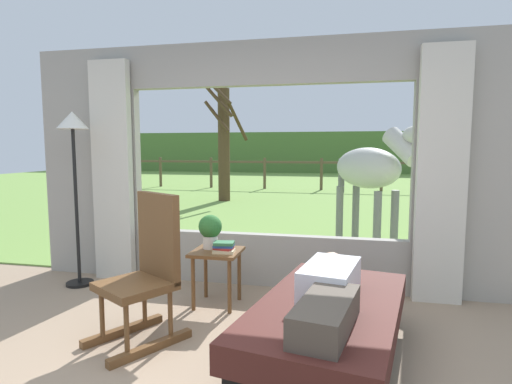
{
  "coord_description": "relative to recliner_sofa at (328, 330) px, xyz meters",
  "views": [
    {
      "loc": [
        0.82,
        -1.96,
        1.46
      ],
      "look_at": [
        0.0,
        1.8,
        1.05
      ],
      "focal_mm": 28.87,
      "sensor_mm": 36.0,
      "label": 1
    }
  ],
  "objects": [
    {
      "name": "side_table",
      "position": [
        -1.06,
        0.81,
        0.21
      ],
      "size": [
        0.44,
        0.44,
        0.52
      ],
      "color": "brown",
      "rests_on": "ground_plane"
    },
    {
      "name": "outdoor_pasture_lawn",
      "position": [
        -0.73,
        12.37,
        -0.21
      ],
      "size": [
        36.0,
        21.68,
        0.02
      ],
      "primitive_type": "cube",
      "color": "#759E47",
      "rests_on": "ground_plane"
    },
    {
      "name": "distant_hill_ridge",
      "position": [
        -0.73,
        22.21,
        0.98
      ],
      "size": [
        36.0,
        2.0,
        2.4
      ],
      "primitive_type": "cube",
      "color": "#517537",
      "rests_on": "ground_plane"
    },
    {
      "name": "curtain_panel_right",
      "position": [
        0.96,
        1.33,
        0.98
      ],
      "size": [
        0.44,
        0.1,
        2.4
      ],
      "primitive_type": "cube",
      "color": "beige",
      "rests_on": "ground_plane"
    },
    {
      "name": "curtain_panel_left",
      "position": [
        -2.42,
        1.33,
        0.98
      ],
      "size": [
        0.44,
        0.1,
        2.4
      ],
      "primitive_type": "cube",
      "color": "beige",
      "rests_on": "ground_plane"
    },
    {
      "name": "floor_lamp_left",
      "position": [
        -2.68,
        1.04,
        1.27
      ],
      "size": [
        0.32,
        0.32,
        1.84
      ],
      "color": "black",
      "rests_on": "ground_plane"
    },
    {
      "name": "potted_plant",
      "position": [
        -1.14,
        0.87,
        0.48
      ],
      "size": [
        0.22,
        0.22,
        0.32
      ],
      "color": "silver",
      "rests_on": "side_table"
    },
    {
      "name": "horse",
      "position": [
        0.45,
        3.47,
        0.94
      ],
      "size": [
        1.41,
        1.63,
        1.73
      ],
      "rotation": [
        0.0,
        0.0,
        -2.47
      ],
      "color": "#B2B2AD",
      "rests_on": "outdoor_pasture_lawn"
    },
    {
      "name": "recliner_sofa",
      "position": [
        0.0,
        0.0,
        0.0
      ],
      "size": [
        1.2,
        1.84,
        0.42
      ],
      "rotation": [
        0.0,
        0.0,
        -0.19
      ],
      "color": "black",
      "rests_on": "ground_plane"
    },
    {
      "name": "back_wall_with_window",
      "position": [
        -0.73,
        1.47,
        1.03
      ],
      "size": [
        5.2,
        0.12,
        2.55
      ],
      "color": "#9E998E",
      "rests_on": "ground_plane"
    },
    {
      "name": "pasture_tree",
      "position": [
        -3.16,
        8.02,
        1.44
      ],
      "size": [
        1.29,
        0.9,
        3.54
      ],
      "color": "#4C3823",
      "rests_on": "outdoor_pasture_lawn"
    },
    {
      "name": "pasture_fence_line",
      "position": [
        -0.73,
        11.6,
        0.53
      ],
      "size": [
        16.1,
        0.1,
        1.1
      ],
      "color": "brown",
      "rests_on": "outdoor_pasture_lawn"
    },
    {
      "name": "reclining_person",
      "position": [
        0.0,
        -0.05,
        0.3
      ],
      "size": [
        0.45,
        1.43,
        0.22
      ],
      "rotation": [
        0.0,
        0.0,
        -0.19
      ],
      "color": "silver",
      "rests_on": "recliner_sofa"
    },
    {
      "name": "book_stack",
      "position": [
        -0.97,
        0.76,
        0.35
      ],
      "size": [
        0.21,
        0.17,
        0.1
      ],
      "color": "beige",
      "rests_on": "side_table"
    },
    {
      "name": "rocking_chair",
      "position": [
        -1.37,
        0.05,
        0.33
      ],
      "size": [
        0.74,
        0.82,
        1.12
      ],
      "rotation": [
        0.0,
        0.0,
        -0.54
      ],
      "color": "brown",
      "rests_on": "ground_plane"
    }
  ]
}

